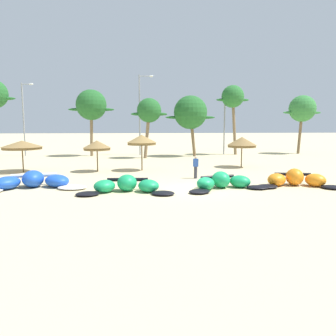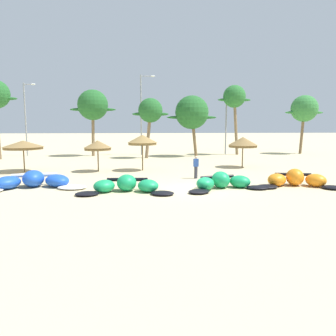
{
  "view_description": "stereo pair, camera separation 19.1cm",
  "coord_description": "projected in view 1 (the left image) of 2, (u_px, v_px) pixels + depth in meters",
  "views": [
    {
      "loc": [
        -3.18,
        -19.2,
        3.8
      ],
      "look_at": [
        -1.3,
        2.0,
        1.0
      ],
      "focal_mm": 35.26,
      "sensor_mm": 36.0,
      "label": 1
    },
    {
      "loc": [
        -2.99,
        -19.22,
        3.8
      ],
      "look_at": [
        -1.3,
        2.0,
        1.0
      ],
      "focal_mm": 35.26,
      "sensor_mm": 36.0,
      "label": 2
    }
  ],
  "objects": [
    {
      "name": "lamppost_west",
      "position": [
        24.0,
        116.0,
        39.85
      ],
      "size": [
        1.47,
        0.24,
        8.78
      ],
      "color": "gray",
      "rests_on": "ground"
    },
    {
      "name": "ground_plane",
      "position": [
        192.0,
        189.0,
        19.74
      ],
      "size": [
        260.0,
        260.0,
        0.0
      ],
      "primitive_type": "plane",
      "color": "beige"
    },
    {
      "name": "kite_left",
      "position": [
        127.0,
        186.0,
        18.7
      ],
      "size": [
        5.69,
        2.69,
        0.96
      ],
      "color": "black",
      "rests_on": "ground"
    },
    {
      "name": "palm_center_right",
      "position": [
        233.0,
        98.0,
        41.34
      ],
      "size": [
        4.21,
        2.81,
        8.72
      ],
      "color": "#7F6647",
      "rests_on": "ground"
    },
    {
      "name": "beach_umbrella_near_van",
      "position": [
        22.0,
        145.0,
        26.47
      ],
      "size": [
        3.2,
        3.2,
        2.54
      ],
      "color": "brown",
      "rests_on": "ground"
    },
    {
      "name": "palm_left",
      "position": [
        91.0,
        105.0,
        39.59
      ],
      "size": [
        5.49,
        3.66,
        8.0
      ],
      "color": "#7F6647",
      "rests_on": "ground"
    },
    {
      "name": "beach_umbrella_outermost",
      "position": [
        242.0,
        142.0,
        29.45
      ],
      "size": [
        2.61,
        2.61,
        2.72
      ],
      "color": "brown",
      "rests_on": "ground"
    },
    {
      "name": "lamppost_west_center",
      "position": [
        141.0,
        111.0,
        41.06
      ],
      "size": [
        1.85,
        0.24,
        9.9
      ],
      "color": "gray",
      "rests_on": "ground"
    },
    {
      "name": "kite_far_left",
      "position": [
        32.0,
        182.0,
        19.89
      ],
      "size": [
        6.58,
        3.63,
        1.03
      ],
      "color": "white",
      "rests_on": "ground"
    },
    {
      "name": "lamppost_east_center",
      "position": [
        225.0,
        118.0,
        42.41
      ],
      "size": [
        1.5,
        0.24,
        8.3
      ],
      "color": "gray",
      "rests_on": "ground"
    },
    {
      "name": "palm_left_of_gap",
      "position": [
        149.0,
        111.0,
        37.16
      ],
      "size": [
        4.12,
        2.75,
        6.79
      ],
      "color": "#7F6647",
      "rests_on": "ground"
    },
    {
      "name": "person_near_kites",
      "position": [
        196.0,
        167.0,
        23.41
      ],
      "size": [
        0.36,
        0.24,
        1.62
      ],
      "color": "#383842",
      "rests_on": "ground"
    },
    {
      "name": "kite_left_of_center",
      "position": [
        223.0,
        182.0,
        19.71
      ],
      "size": [
        5.2,
        3.07,
        1.0
      ],
      "color": "black",
      "rests_on": "ground"
    },
    {
      "name": "palm_center_left",
      "position": [
        190.0,
        113.0,
        39.35
      ],
      "size": [
        5.99,
        3.99,
        7.26
      ],
      "color": "brown",
      "rests_on": "ground"
    },
    {
      "name": "beach_umbrella_middle",
      "position": [
        97.0,
        145.0,
        26.67
      ],
      "size": [
        2.25,
        2.25,
        2.54
      ],
      "color": "brown",
      "rests_on": "ground"
    },
    {
      "name": "kite_center",
      "position": [
        296.0,
        180.0,
        20.51
      ],
      "size": [
        5.39,
        2.91,
        1.07
      ],
      "color": "black",
      "rests_on": "ground"
    },
    {
      "name": "palm_right_of_gap",
      "position": [
        302.0,
        109.0,
        42.92
      ],
      "size": [
        5.15,
        3.43,
        7.61
      ],
      "color": "brown",
      "rests_on": "ground"
    },
    {
      "name": "beach_umbrella_near_palms",
      "position": [
        142.0,
        140.0,
        27.24
      ],
      "size": [
        2.46,
        2.46,
        2.98
      ],
      "color": "brown",
      "rests_on": "ground"
    }
  ]
}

